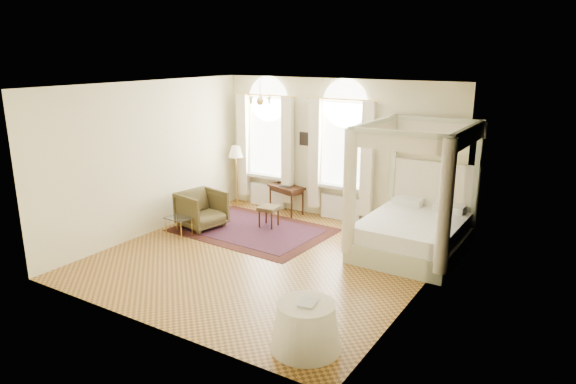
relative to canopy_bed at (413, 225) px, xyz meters
The scene contains 18 objects.
ground 2.96m from the canopy_bed, 143.68° to the right, with size 6.00×6.00×0.00m, color #A67530.
room_walls 3.22m from the canopy_bed, 143.68° to the right, with size 6.00×6.00×6.00m.
window_left 4.49m from the canopy_bed, 164.80° to the left, with size 1.62×0.27×3.29m.
window_right 2.59m from the canopy_bed, 151.72° to the left, with size 1.62×0.27×3.29m.
chandelier 4.02m from the canopy_bed, behind, with size 0.51×0.45×0.50m.
wall_pictures 2.89m from the canopy_bed, 151.01° to the left, with size 2.54×0.03×0.39m.
canopy_bed is the anchor object (origin of this frame).
nightstand 1.09m from the canopy_bed, 69.86° to the left, with size 0.37×0.34×0.53m, color #321B0D.
nightstand_lamp 1.07m from the canopy_bed, 73.65° to the left, with size 0.27×0.27×0.39m.
writing_desk 3.67m from the canopy_bed, 164.54° to the left, with size 1.02×0.72×0.69m.
laptop 3.64m from the canopy_bed, 165.46° to the left, with size 0.33×0.22×0.03m, color black.
stool 3.32m from the canopy_bed, behind, with size 0.46×0.46×0.49m.
armchair 4.69m from the canopy_bed, 168.03° to the right, with size 0.90×0.93×0.85m, color #42381C.
coffee_table 4.98m from the canopy_bed, 161.21° to the right, with size 0.58×0.42×0.38m.
floor_lamp 5.18m from the canopy_bed, 169.40° to the left, with size 0.40×0.40×1.55m.
oriental_rug 3.56m from the canopy_bed, behind, with size 3.42×2.54×0.01m.
side_table 4.03m from the canopy_bed, 91.44° to the right, with size 0.97×0.97×0.66m.
book 4.04m from the canopy_bed, 92.67° to the right, with size 0.22×0.29×0.03m, color black.
Camera 1 is at (5.28, -7.65, 3.88)m, focal length 32.00 mm.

